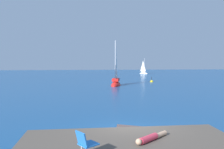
% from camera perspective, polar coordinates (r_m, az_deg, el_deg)
% --- Properties ---
extents(ground_plane, '(160.00, 160.00, 0.00)m').
position_cam_1_polar(ground_plane, '(11.42, 4.43, -14.66)').
color(ground_plane, navy).
extents(boulder_seaward, '(1.02, 0.88, 0.57)m').
position_cam_1_polar(boulder_seaward, '(11.49, 11.73, -14.60)').
color(boulder_seaward, brown).
rests_on(boulder_seaward, ground).
extents(boulder_inland, '(1.53, 1.21, 1.03)m').
position_cam_1_polar(boulder_inland, '(11.21, 5.19, -15.01)').
color(boulder_inland, brown).
rests_on(boulder_inland, ground).
extents(sailboat_near, '(2.22, 3.88, 7.01)m').
position_cam_1_polar(sailboat_near, '(32.96, 0.94, -2.10)').
color(sailboat_near, red).
rests_on(sailboat_near, ground).
extents(sailboat_far, '(2.34, 2.29, 4.64)m').
position_cam_1_polar(sailboat_far, '(63.45, 7.80, 0.40)').
color(sailboat_far, white).
rests_on(sailboat_far, ground).
extents(person_sunbather, '(1.46, 1.20, 0.25)m').
position_cam_1_polar(person_sunbather, '(8.84, 9.47, -15.16)').
color(person_sunbather, '#DB384C').
rests_on(person_sunbather, shore_ledge).
extents(beach_chair, '(0.76, 0.74, 0.80)m').
position_cam_1_polar(beach_chair, '(7.39, -6.58, -16.21)').
color(beach_chair, blue).
rests_on(beach_chair, shore_ledge).
extents(marker_buoy, '(0.56, 0.56, 1.13)m').
position_cam_1_polar(marker_buoy, '(39.52, 9.73, -1.78)').
color(marker_buoy, yellow).
rests_on(marker_buoy, ground).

